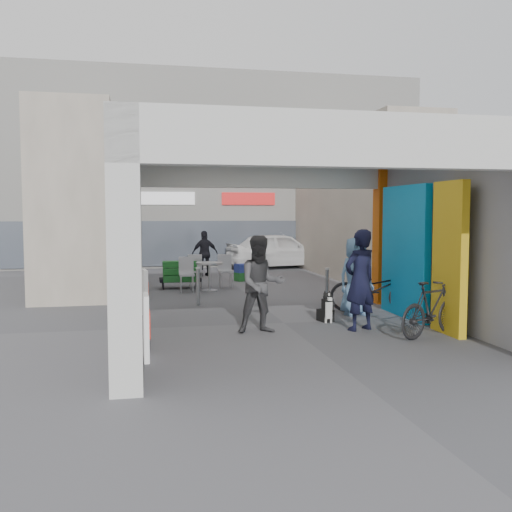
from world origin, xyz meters
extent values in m
plane|color=#57565C|center=(0.00, 0.00, 0.00)|extent=(90.00, 90.00, 0.00)
cube|color=silver|center=(-3.00, -4.00, 1.75)|extent=(0.40, 0.40, 3.50)
cube|color=silver|center=(-3.00, 2.00, 1.75)|extent=(0.40, 0.40, 3.50)
cube|color=#D55B0C|center=(3.00, 2.00, 1.75)|extent=(0.40, 0.40, 3.50)
plane|color=silver|center=(-3.00, -1.00, 1.75)|extent=(0.00, 6.40, 6.40)
plane|color=gray|center=(3.00, -1.00, 1.75)|extent=(0.00, 6.40, 6.40)
cube|color=#0C8BC9|center=(2.70, 0.20, 1.40)|extent=(0.15, 2.00, 2.80)
cube|color=gold|center=(2.70, -1.60, 1.40)|extent=(0.15, 1.00, 2.80)
plane|color=#B6B6B1|center=(0.00, -1.00, 3.50)|extent=(6.40, 6.40, 0.00)
cube|color=silver|center=(0.00, 2.05, 3.15)|extent=(6.40, 0.30, 0.70)
cube|color=silver|center=(0.00, -4.05, 3.15)|extent=(6.40, 0.30, 0.70)
cube|color=white|center=(0.00, 2.22, 3.10)|extent=(4.20, 0.05, 0.55)
cube|color=white|center=(0.00, 14.00, 4.00)|extent=(18.00, 4.00, 8.00)
cube|color=#515966|center=(0.00, 11.95, 1.00)|extent=(16.20, 0.06, 1.80)
cube|color=white|center=(-2.00, 11.96, 2.80)|extent=(2.60, 0.06, 0.50)
cube|color=red|center=(1.50, 11.96, 2.80)|extent=(2.20, 0.06, 0.50)
cube|color=#C1B39F|center=(-4.50, 7.50, 2.50)|extent=(2.00, 9.00, 5.00)
cube|color=#C1B39F|center=(4.50, 7.50, 2.50)|extent=(2.00, 9.00, 5.00)
cylinder|color=#92969A|center=(-1.48, 2.58, 0.45)|extent=(0.09, 0.09, 0.90)
cylinder|color=#92969A|center=(-0.04, 2.27, 0.46)|extent=(0.09, 0.09, 0.92)
cylinder|color=#92969A|center=(1.72, 2.42, 0.42)|extent=(0.09, 0.09, 0.83)
cube|color=white|center=(-2.75, -2.39, 0.50)|extent=(0.09, 0.55, 1.00)
cube|color=red|center=(-2.71, -2.39, 0.55)|extent=(0.05, 0.39, 0.40)
cube|color=white|center=(-2.75, 1.38, 0.50)|extent=(0.15, 0.56, 1.00)
cube|color=red|center=(-2.71, 1.38, 0.55)|extent=(0.09, 0.39, 0.40)
cylinder|color=#B1B1B6|center=(-0.92, 5.08, 0.39)|extent=(0.07, 0.07, 0.79)
cylinder|color=#B1B1B6|center=(-0.92, 5.08, 0.01)|extent=(0.48, 0.48, 0.02)
cylinder|color=#B1B1B6|center=(-0.92, 5.08, 0.79)|extent=(0.77, 0.77, 0.05)
cube|color=#B1B1B6|center=(-1.58, 4.86, 0.25)|extent=(0.42, 0.42, 0.49)
cube|color=#B1B1B6|center=(-1.58, 5.06, 0.73)|extent=(0.42, 0.05, 0.49)
cube|color=#B1B1B6|center=(-0.37, 5.63, 0.25)|extent=(0.42, 0.42, 0.49)
cube|color=#B1B1B6|center=(-0.37, 5.83, 0.73)|extent=(0.42, 0.05, 0.49)
cube|color=#B1B1B6|center=(-1.25, 5.74, 0.25)|extent=(0.42, 0.42, 0.49)
cube|color=#B1B1B6|center=(-1.25, 5.94, 0.73)|extent=(0.42, 0.05, 0.49)
cube|color=black|center=(-1.71, 5.82, 0.15)|extent=(1.20, 0.60, 0.30)
cube|color=#185618|center=(-1.71, 5.67, 0.30)|extent=(1.00, 0.35, 0.18)
cube|color=#185618|center=(-1.71, 5.82, 0.50)|extent=(1.00, 0.35, 0.18)
cube|color=#185618|center=(-1.71, 5.97, 0.70)|extent=(1.00, 0.35, 0.18)
cube|color=#185618|center=(0.42, 7.22, 0.14)|extent=(0.55, 0.49, 0.28)
cube|color=navy|center=(0.42, 7.22, 0.42)|extent=(0.55, 0.49, 0.28)
cube|color=black|center=(0.88, 0.02, 0.12)|extent=(0.24, 0.32, 0.24)
cube|color=black|center=(0.88, -0.11, 0.30)|extent=(0.19, 0.16, 0.36)
cube|color=silver|center=(0.88, -0.20, 0.26)|extent=(0.15, 0.03, 0.34)
cylinder|color=silver|center=(0.82, -0.18, 0.14)|extent=(0.04, 0.04, 0.28)
cylinder|color=silver|center=(0.93, -0.18, 0.14)|extent=(0.04, 0.04, 0.28)
sphere|color=black|center=(0.88, -0.13, 0.52)|extent=(0.19, 0.19, 0.19)
cube|color=silver|center=(0.88, -0.23, 0.50)|extent=(0.08, 0.12, 0.06)
cone|color=black|center=(0.83, -0.09, 0.61)|extent=(0.07, 0.07, 0.08)
cone|color=black|center=(0.93, -0.09, 0.61)|extent=(0.07, 0.07, 0.08)
imported|color=black|center=(1.24, -0.96, 0.96)|extent=(0.82, 0.68, 1.91)
imported|color=#444446|center=(-0.64, -0.82, 0.90)|extent=(0.90, 0.71, 1.81)
imported|color=#5E89B7|center=(1.75, 0.59, 0.85)|extent=(0.94, 0.73, 1.70)
imported|color=black|center=(-0.63, 8.88, 0.80)|extent=(0.99, 0.55, 1.60)
imported|color=black|center=(2.30, 0.85, 0.52)|extent=(2.09, 1.28, 1.04)
imported|color=black|center=(2.30, -1.75, 0.51)|extent=(1.72, 1.15, 1.01)
imported|color=white|center=(2.61, 11.24, 0.72)|extent=(4.51, 2.52, 1.45)
camera|label=1|loc=(-2.78, -11.04, 2.22)|focal=40.00mm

